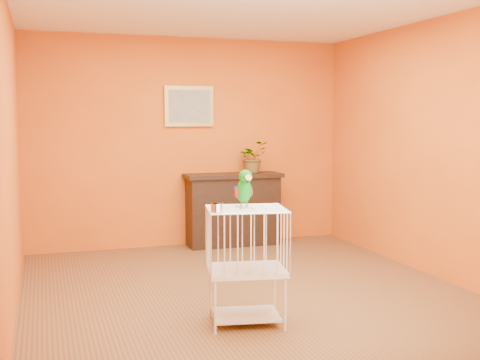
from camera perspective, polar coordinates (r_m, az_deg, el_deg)
name	(u,v)px	position (r m, az deg, el deg)	size (l,w,h in m)	color
ground	(247,292)	(5.65, 0.63, -10.58)	(4.50, 4.50, 0.00)	brown
room_shell	(247,120)	(5.42, 0.65, 5.70)	(4.50, 4.50, 4.50)	orange
console_cabinet	(233,209)	(7.60, -0.66, -2.80)	(1.22, 0.44, 0.91)	black
potted_plant	(252,160)	(7.65, 1.12, 1.87)	(0.37, 0.41, 0.32)	#26722D
framed_picture	(189,106)	(7.55, -4.84, 6.98)	(0.62, 0.04, 0.50)	#AF943E
birdcage	(246,264)	(4.70, 0.61, -8.00)	(0.66, 0.55, 0.91)	silver
feed_cup	(217,208)	(4.41, -2.21, -2.63)	(0.09, 0.09, 0.06)	silver
parrot	(244,188)	(4.63, 0.39, -0.78)	(0.14, 0.26, 0.30)	#59544C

